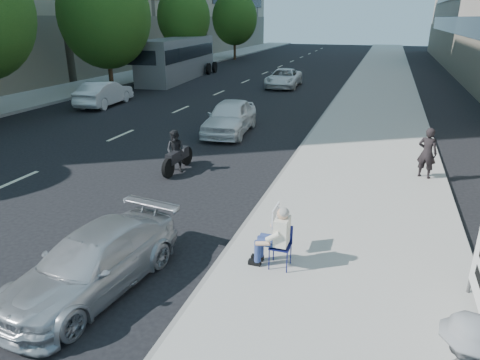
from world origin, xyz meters
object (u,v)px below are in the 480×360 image
at_px(pedestrian_woman, 427,153).
at_px(seated_protester, 276,233).
at_px(white_sedan_far, 284,78).
at_px(motorcycle, 176,153).
at_px(white_sedan_near, 230,117).
at_px(white_sedan_mid, 104,93).
at_px(parked_sedan, 93,262).
at_px(bus, 178,59).

bearing_deg(pedestrian_woman, seated_protester, 84.69).
bearing_deg(seated_protester, pedestrian_woman, 63.75).
distance_m(white_sedan_far, motorcycle, 19.47).
bearing_deg(pedestrian_woman, white_sedan_near, -4.66).
bearing_deg(white_sedan_mid, white_sedan_far, -133.96).
xyz_separation_m(pedestrian_woman, white_sedan_mid, (-17.04, 7.50, -0.23)).
height_order(pedestrian_woman, white_sedan_far, pedestrian_woman).
bearing_deg(white_sedan_near, parked_sedan, -87.27).
bearing_deg(pedestrian_woman, motorcycle, 32.63).
relative_size(pedestrian_woman, bus, 0.13).
distance_m(pedestrian_woman, white_sedan_near, 8.72).
xyz_separation_m(pedestrian_woman, parked_sedan, (-6.30, -8.15, -0.38)).
height_order(parked_sedan, white_sedan_near, white_sedan_near).
relative_size(white_sedan_mid, bus, 0.35).
relative_size(white_sedan_near, white_sedan_far, 0.91).
bearing_deg(white_sedan_far, seated_protester, -79.78).
height_order(motorcycle, bus, bus).
bearing_deg(white_sedan_mid, seated_protester, 129.72).
distance_m(white_sedan_near, motorcycle, 5.38).
bearing_deg(bus, motorcycle, -69.72).
bearing_deg(motorcycle, white_sedan_mid, 137.71).
relative_size(parked_sedan, white_sedan_near, 0.90).
bearing_deg(pedestrian_woman, white_sedan_far, -43.11).
bearing_deg(pedestrian_woman, bus, -26.27).
bearing_deg(motorcycle, bus, 118.34).
distance_m(parked_sedan, white_sedan_far, 26.09).
xyz_separation_m(white_sedan_mid, white_sedan_far, (8.36, 10.33, -0.05)).
distance_m(seated_protester, white_sedan_far, 24.93).
xyz_separation_m(parked_sedan, bus, (-11.84, 27.74, 1.07)).
relative_size(white_sedan_mid, white_sedan_far, 0.91).
height_order(white_sedan_mid, white_sedan_far, white_sedan_mid).
distance_m(pedestrian_woman, bus, 26.71).
relative_size(white_sedan_mid, motorcycle, 2.12).
height_order(seated_protester, bus, bus).
bearing_deg(white_sedan_far, pedestrian_woman, -66.52).
relative_size(pedestrian_woman, parked_sedan, 0.41).
bearing_deg(pedestrian_woman, white_sedan_mid, -2.82).
xyz_separation_m(parked_sedan, white_sedan_near, (-1.56, 11.91, 0.17)).
xyz_separation_m(seated_protester, motorcycle, (-4.62, 4.87, -0.24)).
relative_size(seated_protester, white_sedan_far, 0.27).
bearing_deg(white_sedan_near, bus, 118.29).
relative_size(seated_protester, bus, 0.11).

